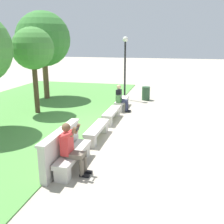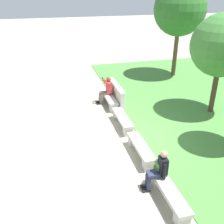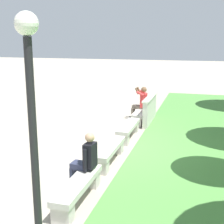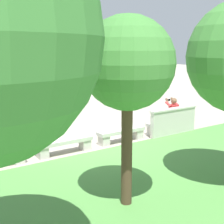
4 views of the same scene
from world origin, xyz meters
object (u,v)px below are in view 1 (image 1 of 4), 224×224
at_px(tree_right_background, 33,49).
at_px(tree_far_back, 43,39).
at_px(bench_near, 97,130).
at_px(lamp_post, 125,58).
at_px(person_distant, 121,97).
at_px(backpack, 119,99).
at_px(bench_far, 122,102).
at_px(bench_main, 74,157).
at_px(person_photographer, 71,146).
at_px(trash_bin, 146,93).
at_px(bench_mid, 112,114).

relative_size(tree_right_background, tree_far_back, 0.80).
relative_size(bench_near, lamp_post, 0.52).
xyz_separation_m(person_distant, backpack, (-0.12, 0.07, -0.05)).
bearing_deg(person_distant, bench_far, 6.38).
bearing_deg(person_distant, backpack, 149.96).
distance_m(bench_main, tree_far_back, 9.35).
distance_m(bench_far, backpack, 0.79).
height_order(bench_far, person_photographer, person_photographer).
distance_m(person_photographer, person_distant, 6.14).
relative_size(bench_near, tree_right_background, 0.47).
relative_size(trash_bin, lamp_post, 0.22).
bearing_deg(bench_mid, bench_main, 180.00).
bearing_deg(trash_bin, bench_near, 171.59).
distance_m(bench_far, trash_bin, 2.30).
bearing_deg(bench_main, backpack, 0.05).
distance_m(backpack, tree_right_background, 4.39).
xyz_separation_m(bench_main, bench_far, (6.43, 0.00, 0.00)).
bearing_deg(tree_far_back, bench_main, -148.51).
distance_m(bench_mid, tree_right_background, 4.45).
height_order(bench_far, person_distant, person_distant).
bearing_deg(lamp_post, tree_right_background, 138.04).
bearing_deg(person_photographer, bench_near, 1.82).
relative_size(bench_main, bench_far, 1.00).
bearing_deg(trash_bin, bench_mid, 167.44).
distance_m(bench_far, person_distant, 0.70).
height_order(bench_near, person_photographer, person_photographer).
distance_m(bench_far, tree_right_background, 4.79).
relative_size(bench_main, tree_far_back, 0.37).
relative_size(person_distant, lamp_post, 0.37).
xyz_separation_m(bench_near, bench_mid, (2.14, 0.00, 0.00)).
xyz_separation_m(bench_mid, tree_far_back, (3.26, 4.62, 3.00)).
bearing_deg(bench_main, tree_far_back, 31.49).
xyz_separation_m(bench_mid, backpack, (1.43, 0.01, 0.33)).
bearing_deg(bench_far, bench_main, 180.00).
bearing_deg(bench_near, tree_far_back, 40.55).
height_order(bench_mid, tree_far_back, tree_far_back).
height_order(bench_mid, person_distant, person_distant).
bearing_deg(bench_near, bench_main, 180.00).
bearing_deg(person_distant, tree_far_back, 70.01).
bearing_deg(trash_bin, tree_right_background, 130.60).
bearing_deg(bench_far, bench_near, 180.00).
bearing_deg(person_distant, trash_bin, -18.11).
relative_size(bench_near, person_photographer, 1.35).
xyz_separation_m(bench_main, bench_near, (2.14, 0.00, 0.00)).
relative_size(bench_far, person_distant, 1.42).
bearing_deg(bench_main, tree_right_background, 37.93).
bearing_deg(bench_far, lamp_post, 7.02).
bearing_deg(person_distant, person_photographer, -179.89).
distance_m(bench_far, person_photographer, 6.75).
xyz_separation_m(bench_far, tree_right_background, (-1.81, 3.61, 2.58)).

